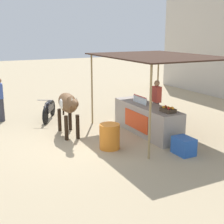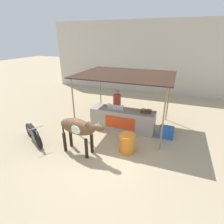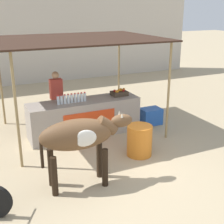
# 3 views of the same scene
# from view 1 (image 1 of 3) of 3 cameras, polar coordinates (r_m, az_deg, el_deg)

# --- Properties ---
(ground_plane) EXTENTS (60.00, 60.00, 0.00)m
(ground_plane) POSITION_cam_1_polar(r_m,az_deg,el_deg) (9.57, -4.94, -5.69)
(ground_plane) COLOR tan
(stall_counter) EXTENTS (3.00, 0.82, 0.96)m
(stall_counter) POSITION_cam_1_polar(r_m,az_deg,el_deg) (10.40, 6.30, -1.31)
(stall_counter) COLOR #9E9389
(stall_counter) RESTS_ON ground
(stall_awning) EXTENTS (4.20, 3.20, 2.56)m
(stall_awning) POSITION_cam_1_polar(r_m,az_deg,el_deg) (10.21, 8.06, 9.67)
(stall_awning) COLOR #382319
(stall_awning) RESTS_ON ground
(water_bottle_row) EXTENTS (0.79, 0.07, 0.25)m
(water_bottle_row) POSITION_cam_1_polar(r_m,az_deg,el_deg) (10.51, 5.14, 2.24)
(water_bottle_row) COLOR silver
(water_bottle_row) RESTS_ON stall_counter
(fruit_crate) EXTENTS (0.44, 0.32, 0.18)m
(fruit_crate) POSITION_cam_1_polar(r_m,az_deg,el_deg) (9.44, 10.21, 0.41)
(fruit_crate) COLOR #3F3326
(fruit_crate) RESTS_ON stall_counter
(vendor_behind_counter) EXTENTS (0.34, 0.22, 1.65)m
(vendor_behind_counter) POSITION_cam_1_polar(r_m,az_deg,el_deg) (11.15, 8.09, 1.67)
(vendor_behind_counter) COLOR #383842
(vendor_behind_counter) RESTS_ON ground
(cooler_box) EXTENTS (0.60, 0.44, 0.48)m
(cooler_box) POSITION_cam_1_polar(r_m,az_deg,el_deg) (8.86, 12.98, -6.07)
(cooler_box) COLOR blue
(cooler_box) RESTS_ON ground
(water_barrel) EXTENTS (0.59, 0.59, 0.73)m
(water_barrel) POSITION_cam_1_polar(r_m,az_deg,el_deg) (9.00, -0.43, -4.48)
(water_barrel) COLOR orange
(water_barrel) RESTS_ON ground
(cow) EXTENTS (1.84, 0.65, 1.44)m
(cow) POSITION_cam_1_polar(r_m,az_deg,el_deg) (10.07, -8.07, 1.37)
(cow) COLOR brown
(cow) RESTS_ON ground
(motorcycle_parked) EXTENTS (1.62, 0.98, 0.90)m
(motorcycle_parked) POSITION_cam_1_polar(r_m,az_deg,el_deg) (12.19, -11.48, 0.59)
(motorcycle_parked) COLOR black
(motorcycle_parked) RESTS_ON ground
(passerby_on_street) EXTENTS (0.34, 0.22, 1.65)m
(passerby_on_street) POSITION_cam_1_polar(r_m,az_deg,el_deg) (12.36, -19.75, 2.21)
(passerby_on_street) COLOR #383842
(passerby_on_street) RESTS_ON ground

